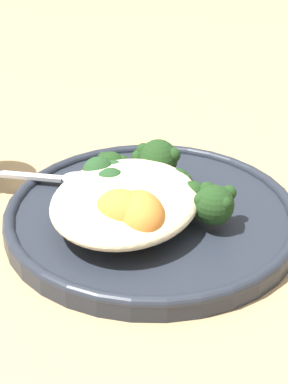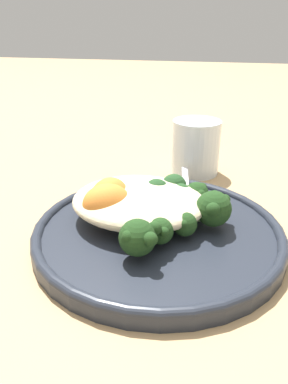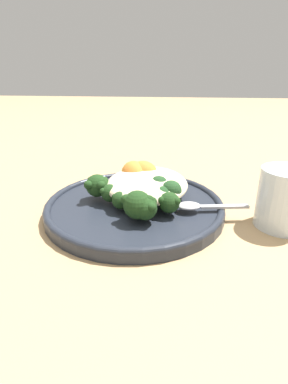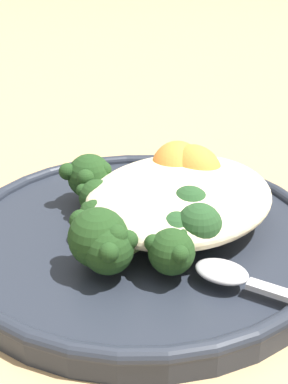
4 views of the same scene
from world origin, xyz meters
name	(u,v)px [view 2 (image 2 of 4)]	position (x,y,z in m)	size (l,w,h in m)	color
ground_plane	(147,247)	(0.00, 0.00, 0.00)	(4.00, 4.00, 0.00)	tan
plate	(158,232)	(0.01, 0.02, 0.01)	(0.29, 0.29, 0.02)	#232833
quinoa_mound	(139,201)	(-0.02, 0.03, 0.04)	(0.16, 0.14, 0.04)	beige
broccoli_stalk_0	(143,235)	(0.00, -0.04, 0.04)	(0.04, 0.11, 0.04)	#9EBC66
broccoli_stalk_1	(157,226)	(0.01, -0.01, 0.03)	(0.05, 0.08, 0.03)	#9EBC66
broccoli_stalk_2	(167,216)	(0.02, 0.02, 0.03)	(0.09, 0.07, 0.03)	#9EBC66
broccoli_stalk_3	(202,209)	(0.06, 0.03, 0.04)	(0.11, 0.05, 0.04)	#9EBC66
broccoli_stalk_4	(202,208)	(0.06, 0.04, 0.04)	(0.11, 0.03, 0.03)	#9EBC66
broccoli_stalk_5	(187,198)	(0.04, 0.07, 0.04)	(0.08, 0.07, 0.03)	#9EBC66
sweet_potato_chunk_0	(109,198)	(-0.05, 0.02, 0.05)	(0.05, 0.04, 0.05)	orange
sweet_potato_chunk_1	(107,204)	(-0.05, 0.01, 0.05)	(0.06, 0.04, 0.05)	orange
kale_tuft	(169,193)	(0.01, 0.06, 0.04)	(0.06, 0.06, 0.04)	#234723
spoon	(186,188)	(0.03, 0.12, 0.03)	(0.03, 0.11, 0.01)	#B7B7BC
water_glass	(196,147)	(0.03, 0.24, 0.04)	(0.08, 0.08, 0.09)	silver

